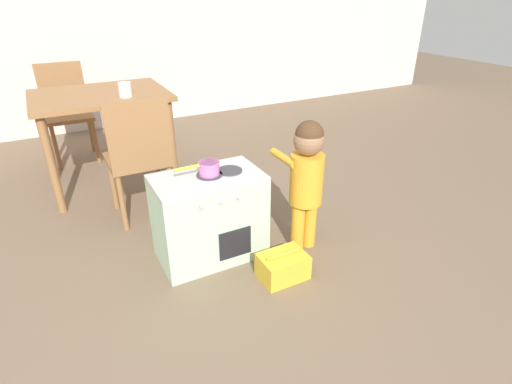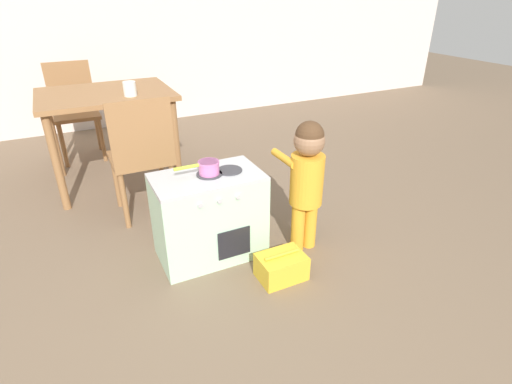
{
  "view_description": "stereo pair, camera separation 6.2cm",
  "coord_description": "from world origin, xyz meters",
  "px_view_note": "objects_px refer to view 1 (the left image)",
  "views": [
    {
      "loc": [
        -0.41,
        -1.03,
        1.44
      ],
      "look_at": [
        0.55,
        0.77,
        0.39
      ],
      "focal_mm": 28.0,
      "sensor_mm": 36.0,
      "label": 1
    },
    {
      "loc": [
        -0.35,
        -1.06,
        1.44
      ],
      "look_at": [
        0.55,
        0.77,
        0.39
      ],
      "focal_mm": 28.0,
      "sensor_mm": 36.0,
      "label": 2
    }
  ],
  "objects_px": {
    "dining_table": "(102,108)",
    "play_kitchen": "(210,217)",
    "dining_chair_far": "(67,110)",
    "toy_basket": "(283,266)",
    "cup_on_table": "(125,90)",
    "child_figure": "(307,172)",
    "dining_chair_near": "(139,157)",
    "toy_pot": "(208,167)"
  },
  "relations": [
    {
      "from": "play_kitchen",
      "to": "dining_table",
      "type": "relative_size",
      "value": 0.63
    },
    {
      "from": "toy_basket",
      "to": "dining_chair_near",
      "type": "distance_m",
      "value": 1.18
    },
    {
      "from": "dining_table",
      "to": "play_kitchen",
      "type": "bearing_deg",
      "value": -75.83
    },
    {
      "from": "play_kitchen",
      "to": "toy_pot",
      "type": "relative_size",
      "value": 2.4
    },
    {
      "from": "toy_pot",
      "to": "dining_chair_near",
      "type": "xyz_separation_m",
      "value": [
        -0.24,
        0.62,
        -0.11
      ]
    },
    {
      "from": "dining_table",
      "to": "toy_basket",
      "type": "bearing_deg",
      "value": -70.46
    },
    {
      "from": "play_kitchen",
      "to": "child_figure",
      "type": "height_order",
      "value": "child_figure"
    },
    {
      "from": "cup_on_table",
      "to": "toy_basket",
      "type": "bearing_deg",
      "value": -73.17
    },
    {
      "from": "dining_chair_near",
      "to": "dining_table",
      "type": "bearing_deg",
      "value": 98.02
    },
    {
      "from": "toy_basket",
      "to": "dining_table",
      "type": "xyz_separation_m",
      "value": [
        -0.6,
        1.68,
        0.55
      ]
    },
    {
      "from": "child_figure",
      "to": "dining_table",
      "type": "distance_m",
      "value": 1.71
    },
    {
      "from": "toy_basket",
      "to": "dining_chair_far",
      "type": "height_order",
      "value": "dining_chair_far"
    },
    {
      "from": "dining_table",
      "to": "toy_pot",
      "type": "bearing_deg",
      "value": -75.42
    },
    {
      "from": "dining_chair_near",
      "to": "cup_on_table",
      "type": "distance_m",
      "value": 0.57
    },
    {
      "from": "dining_table",
      "to": "child_figure",
      "type": "bearing_deg",
      "value": -59.87
    },
    {
      "from": "dining_chair_near",
      "to": "cup_on_table",
      "type": "bearing_deg",
      "value": 83.01
    },
    {
      "from": "toy_basket",
      "to": "dining_table",
      "type": "distance_m",
      "value": 1.86
    },
    {
      "from": "toy_basket",
      "to": "dining_chair_far",
      "type": "bearing_deg",
      "value": 108.48
    },
    {
      "from": "toy_pot",
      "to": "dining_table",
      "type": "distance_m",
      "value": 1.34
    },
    {
      "from": "dining_chair_far",
      "to": "dining_table",
      "type": "bearing_deg",
      "value": 105.98
    },
    {
      "from": "toy_basket",
      "to": "dining_table",
      "type": "bearing_deg",
      "value": 109.54
    },
    {
      "from": "play_kitchen",
      "to": "dining_table",
      "type": "bearing_deg",
      "value": 104.17
    },
    {
      "from": "toy_pot",
      "to": "dining_table",
      "type": "relative_size",
      "value": 0.26
    },
    {
      "from": "toy_basket",
      "to": "cup_on_table",
      "type": "height_order",
      "value": "cup_on_table"
    },
    {
      "from": "toy_basket",
      "to": "cup_on_table",
      "type": "xyz_separation_m",
      "value": [
        -0.44,
        1.46,
        0.72
      ]
    },
    {
      "from": "toy_pot",
      "to": "dining_chair_far",
      "type": "xyz_separation_m",
      "value": [
        -0.55,
        2.02,
        -0.11
      ]
    },
    {
      "from": "child_figure",
      "to": "toy_basket",
      "type": "relative_size",
      "value": 3.15
    },
    {
      "from": "dining_table",
      "to": "cup_on_table",
      "type": "xyz_separation_m",
      "value": [
        0.15,
        -0.21,
        0.16
      ]
    },
    {
      "from": "toy_basket",
      "to": "dining_chair_near",
      "type": "bearing_deg",
      "value": 116.58
    },
    {
      "from": "child_figure",
      "to": "dining_chair_near",
      "type": "relative_size",
      "value": 0.95
    },
    {
      "from": "child_figure",
      "to": "cup_on_table",
      "type": "distance_m",
      "value": 1.47
    },
    {
      "from": "child_figure",
      "to": "play_kitchen",
      "type": "bearing_deg",
      "value": 161.09
    },
    {
      "from": "play_kitchen",
      "to": "cup_on_table",
      "type": "height_order",
      "value": "cup_on_table"
    },
    {
      "from": "dining_table",
      "to": "dining_chair_far",
      "type": "distance_m",
      "value": 0.78
    },
    {
      "from": "toy_pot",
      "to": "toy_basket",
      "type": "distance_m",
      "value": 0.68
    },
    {
      "from": "play_kitchen",
      "to": "toy_basket",
      "type": "distance_m",
      "value": 0.5
    },
    {
      "from": "child_figure",
      "to": "toy_pot",
      "type": "bearing_deg",
      "value": 160.71
    },
    {
      "from": "dining_table",
      "to": "dining_chair_near",
      "type": "height_order",
      "value": "dining_chair_near"
    },
    {
      "from": "play_kitchen",
      "to": "dining_chair_near",
      "type": "xyz_separation_m",
      "value": [
        -0.23,
        0.62,
        0.19
      ]
    },
    {
      "from": "play_kitchen",
      "to": "dining_chair_far",
      "type": "relative_size",
      "value": 0.71
    },
    {
      "from": "child_figure",
      "to": "dining_table",
      "type": "xyz_separation_m",
      "value": [
        -0.86,
        1.48,
        0.12
      ]
    },
    {
      "from": "toy_pot",
      "to": "dining_chair_far",
      "type": "relative_size",
      "value": 0.3
    }
  ]
}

